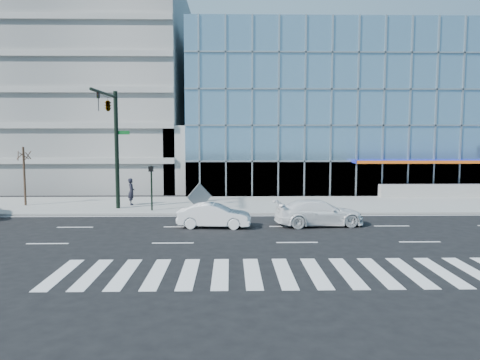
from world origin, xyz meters
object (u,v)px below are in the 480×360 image
object	(u,v)px
ped_signal_post	(151,181)
white_sedan	(214,215)
street_tree_near	(23,155)
tilted_panel	(199,197)
pedestrian	(131,192)
traffic_signal	(111,120)
white_suv	(319,213)

from	to	relation	value
ped_signal_post	white_sedan	size ratio (longest dim) A/B	0.73
street_tree_near	tilted_panel	distance (m)	13.21
street_tree_near	pedestrian	distance (m)	8.06
traffic_signal	ped_signal_post	xyz separation A→B (m)	(2.50, 0.37, -4.02)
traffic_signal	tilted_panel	xyz separation A→B (m)	(5.68, 0.43, -5.10)
ped_signal_post	traffic_signal	bearing A→B (deg)	-171.48
traffic_signal	ped_signal_post	world-z (taller)	traffic_signal
white_suv	pedestrian	distance (m)	14.23
street_tree_near	white_sedan	distance (m)	16.13
pedestrian	tilted_panel	size ratio (longest dim) A/B	1.49
tilted_panel	white_suv	bearing A→B (deg)	-65.00
ped_signal_post	tilted_panel	distance (m)	3.36
traffic_signal	white_suv	size ratio (longest dim) A/B	1.57
traffic_signal	tilted_panel	bearing A→B (deg)	4.34
traffic_signal	white_sedan	bearing A→B (deg)	-34.52
white_sedan	tilted_panel	world-z (taller)	tilted_panel
street_tree_near	white_sedan	bearing A→B (deg)	-28.89
traffic_signal	pedestrian	bearing A→B (deg)	78.33
street_tree_near	pedestrian	size ratio (longest dim) A/B	2.19
traffic_signal	street_tree_near	distance (m)	7.96
white_suv	pedestrian	bearing A→B (deg)	53.38
white_suv	tilted_panel	distance (m)	8.60
street_tree_near	white_sedan	world-z (taller)	street_tree_near
white_sedan	ped_signal_post	bearing A→B (deg)	45.84
pedestrian	ped_signal_post	bearing A→B (deg)	-157.72
pedestrian	tilted_panel	xyz separation A→B (m)	(5.08, -2.50, -0.05)
white_suv	pedestrian	world-z (taller)	pedestrian
ped_signal_post	pedestrian	world-z (taller)	ped_signal_post
white_sedan	tilted_panel	xyz separation A→B (m)	(-1.17, 5.15, 0.39)
traffic_signal	white_sedan	distance (m)	9.97
traffic_signal	pedestrian	size ratio (longest dim) A/B	4.14
traffic_signal	white_sedan	size ratio (longest dim) A/B	1.95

